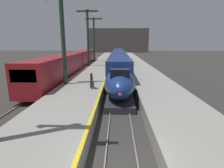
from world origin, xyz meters
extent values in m
cube|color=gray|center=(-4.05, 24.75, 0.53)|extent=(4.80, 110.00, 1.05)
cube|color=gray|center=(4.05, 24.75, 0.53)|extent=(4.80, 110.00, 1.05)
cube|color=yellow|center=(-1.77, 24.75, 1.05)|extent=(0.20, 107.80, 0.01)
cube|color=slate|center=(-0.75, 27.50, 0.06)|extent=(0.08, 110.00, 0.12)
cube|color=slate|center=(0.75, 27.50, 0.06)|extent=(0.08, 110.00, 0.12)
cube|color=slate|center=(-8.85, 27.50, 0.06)|extent=(0.08, 110.00, 0.12)
cube|color=slate|center=(-7.35, 27.50, 0.06)|extent=(0.08, 110.00, 0.12)
ellipsoid|color=navy|center=(0.00, 9.74, 1.83)|extent=(2.78, 6.60, 2.56)
cube|color=#28282D|center=(0.00, 9.41, 0.28)|extent=(2.46, 5.61, 0.55)
cube|color=black|center=(0.00, 8.25, 2.90)|extent=(1.59, 1.00, 0.90)
sphere|color=#F24C4C|center=(0.00, 6.52, 1.68)|extent=(0.28, 0.28, 0.28)
cube|color=navy|center=(0.00, 18.72, 2.08)|extent=(2.90, 14.00, 3.05)
cube|color=black|center=(-1.42, 18.72, 2.62)|extent=(0.04, 11.90, 0.80)
cube|color=black|center=(1.42, 18.72, 2.62)|extent=(0.04, 11.90, 0.80)
cube|color=silver|center=(0.00, 18.72, 0.80)|extent=(2.92, 13.30, 0.24)
cube|color=black|center=(0.00, 14.24, 0.28)|extent=(2.03, 2.20, 0.56)
cube|color=black|center=(0.00, 23.20, 0.28)|extent=(2.03, 2.20, 0.56)
cube|color=navy|center=(0.00, 35.32, 2.08)|extent=(2.90, 18.00, 3.05)
cube|color=black|center=(-1.42, 35.32, 2.62)|extent=(0.04, 15.84, 0.80)
cube|color=black|center=(1.42, 35.32, 2.62)|extent=(0.04, 15.84, 0.80)
cube|color=black|center=(0.00, 29.20, 0.28)|extent=(2.03, 2.20, 0.56)
cube|color=black|center=(0.00, 41.44, 0.28)|extent=(2.03, 2.20, 0.56)
cube|color=navy|center=(0.00, 53.92, 2.08)|extent=(2.90, 18.00, 3.05)
cube|color=black|center=(-1.42, 53.92, 2.62)|extent=(0.04, 15.84, 0.80)
cube|color=black|center=(1.42, 53.92, 2.62)|extent=(0.04, 15.84, 0.80)
cube|color=black|center=(0.00, 47.80, 0.28)|extent=(2.03, 2.20, 0.56)
cube|color=black|center=(0.00, 60.04, 0.28)|extent=(2.03, 2.20, 0.56)
cube|color=maroon|center=(-8.10, 17.01, 2.15)|extent=(2.85, 18.00, 3.30)
cube|color=black|center=(-8.10, 8.05, 2.75)|extent=(2.28, 0.08, 1.10)
cube|color=black|center=(-9.49, 17.01, 2.65)|extent=(0.04, 15.30, 0.90)
cube|color=black|center=(-6.71, 17.01, 2.65)|extent=(0.04, 15.30, 0.90)
cube|color=black|center=(-8.10, 11.25, 0.26)|extent=(2.00, 2.00, 0.52)
cube|color=black|center=(-8.10, 22.77, 0.26)|extent=(2.00, 2.00, 0.52)
cube|color=maroon|center=(-8.10, 35.61, 2.15)|extent=(2.85, 18.00, 3.30)
cylinder|color=#1E3828|center=(-5.90, 12.54, 5.81)|extent=(0.44, 0.44, 9.52)
sphere|color=#EFEACC|center=(-7.40, 12.54, 9.62)|extent=(0.36, 0.36, 0.36)
sphere|color=#EFEACC|center=(-4.40, 12.54, 9.62)|extent=(0.36, 0.36, 0.36)
cylinder|color=#1E3828|center=(-5.90, 28.33, 6.26)|extent=(0.44, 0.44, 10.42)
cylinder|color=#1E3828|center=(-5.90, 28.33, 11.32)|extent=(0.68, 0.68, 0.30)
cube|color=#1E3828|center=(-5.90, 28.33, 11.22)|extent=(4.00, 0.24, 0.28)
cylinder|color=#1E3828|center=(-7.40, 28.33, 10.87)|extent=(0.03, 0.03, 0.60)
sphere|color=#EFEACC|center=(-7.40, 28.33, 10.52)|extent=(0.36, 0.36, 0.36)
cylinder|color=#1E3828|center=(-4.40, 28.33, 10.87)|extent=(0.03, 0.03, 0.60)
sphere|color=#EFEACC|center=(-4.40, 28.33, 10.52)|extent=(0.36, 0.36, 0.36)
cylinder|color=#1E3828|center=(-5.90, 37.17, 6.15)|extent=(0.44, 0.44, 10.20)
cylinder|color=#1E3828|center=(-5.90, 37.17, 11.10)|extent=(0.68, 0.68, 0.30)
cube|color=#1E3828|center=(-5.90, 37.17, 11.00)|extent=(4.00, 0.24, 0.28)
cylinder|color=#1E3828|center=(-7.40, 37.17, 10.65)|extent=(0.03, 0.03, 0.60)
sphere|color=#EFEACC|center=(-7.40, 37.17, 10.30)|extent=(0.36, 0.36, 0.36)
cylinder|color=#1E3828|center=(-4.40, 37.17, 10.65)|extent=(0.03, 0.03, 0.60)
sphere|color=#EFEACC|center=(-4.40, 37.17, 10.30)|extent=(0.36, 0.36, 0.36)
cylinder|color=#23232D|center=(-2.73, 10.53, 1.48)|extent=(0.13, 0.13, 0.85)
cylinder|color=#23232D|center=(-2.71, 10.36, 1.48)|extent=(0.13, 0.13, 0.85)
cube|color=black|center=(-2.72, 10.44, 2.21)|extent=(0.26, 0.40, 0.62)
cylinder|color=black|center=(-2.75, 10.68, 2.16)|extent=(0.09, 0.09, 0.58)
cylinder|color=black|center=(-2.70, 10.21, 2.16)|extent=(0.09, 0.09, 0.58)
sphere|color=tan|center=(-2.72, 10.44, 2.63)|extent=(0.22, 0.22, 0.22)
cube|color=#4C4C51|center=(-2.76, 10.99, 1.35)|extent=(0.40, 0.22, 0.60)
cylinder|color=#262628|center=(-2.86, 10.99, 1.83)|extent=(0.02, 0.02, 0.36)
cylinder|color=#262628|center=(-2.66, 10.99, 1.83)|extent=(0.02, 0.02, 0.36)
cube|color=#262628|center=(-2.76, 10.99, 2.02)|extent=(0.22, 0.03, 0.02)
cube|color=#4C4742|center=(0.00, 102.00, 7.00)|extent=(36.00, 2.00, 14.00)
camera|label=1|loc=(-0.20, -6.20, 5.43)|focal=28.25mm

